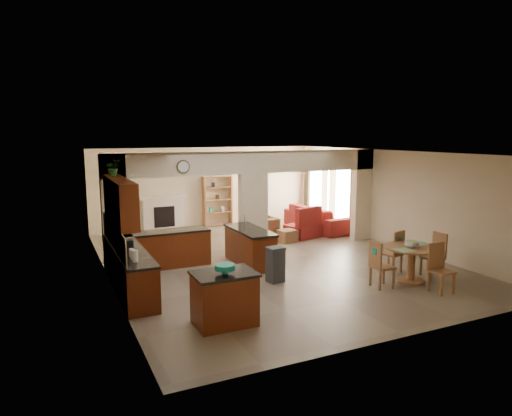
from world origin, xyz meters
name	(u,v)px	position (x,y,z in m)	size (l,w,h in m)	color
floor	(269,260)	(0.00, 0.00, 0.00)	(10.00, 10.00, 0.00)	#756851
ceiling	(270,153)	(0.00, 0.00, 2.80)	(10.00, 10.00, 0.00)	white
wall_back	(206,187)	(0.00, 5.00, 1.40)	(8.00, 8.00, 0.00)	beige
wall_front	(411,253)	(0.00, -5.00, 1.40)	(8.00, 8.00, 0.00)	beige
wall_left	(107,220)	(-4.00, 0.00, 1.40)	(10.00, 10.00, 0.00)	beige
wall_right	(391,198)	(4.00, 0.00, 1.40)	(10.00, 10.00, 0.00)	beige
partition_left_pier	(114,212)	(-3.70, 1.00, 1.40)	(0.60, 0.25, 2.80)	beige
partition_center_pier	(253,213)	(0.00, 1.00, 1.10)	(0.80, 0.25, 2.20)	beige
partition_right_pier	(362,195)	(3.70, 1.00, 1.40)	(0.60, 0.25, 2.80)	beige
partition_header	(253,162)	(0.00, 1.00, 2.50)	(8.00, 0.25, 0.60)	beige
kitchen_counter	(145,260)	(-3.26, -0.25, 0.46)	(2.52, 3.29, 1.48)	#491808
upper_cabinets	(120,201)	(-3.82, -0.80, 1.92)	(0.35, 2.40, 0.90)	#491808
peninsula	(250,247)	(-0.60, -0.11, 0.46)	(0.70, 1.85, 0.91)	#491808
wall_clock	(183,167)	(-2.00, 0.85, 2.45)	(0.34, 0.34, 0.03)	#4C3519
rug	(273,239)	(1.20, 2.10, 0.01)	(1.60, 1.30, 0.01)	brown
fireplace	(163,213)	(-1.60, 4.83, 0.61)	(1.60, 0.35, 1.20)	beige
shelving_unit	(217,201)	(0.35, 4.82, 0.90)	(1.00, 0.32, 1.80)	brown
window_a	(344,196)	(3.97, 2.30, 1.20)	(0.02, 0.90, 1.90)	white
window_b	(317,190)	(3.97, 4.00, 1.20)	(0.02, 0.90, 1.90)	white
glazed_door	(329,197)	(3.97, 3.15, 1.05)	(0.02, 0.70, 2.10)	white
drape_a_left	(354,198)	(3.93, 1.70, 1.20)	(0.10, 0.28, 2.30)	#3D1F18
drape_a_right	(333,194)	(3.93, 2.90, 1.20)	(0.10, 0.28, 2.30)	#3D1F18
drape_b_left	(325,192)	(3.93, 3.40, 1.20)	(0.10, 0.28, 2.30)	#3D1F18
drape_b_right	(307,188)	(3.93, 4.60, 1.20)	(0.10, 0.28, 2.30)	#3D1F18
ceiling_fan	(269,156)	(1.50, 3.00, 2.56)	(1.00, 1.00, 0.10)	white
kitchen_island	(224,298)	(-2.51, -3.28, 0.47)	(1.07, 0.77, 0.93)	#491808
teal_bowl	(225,269)	(-2.52, -3.35, 1.01)	(0.34, 0.34, 0.16)	#169781
trash_can	(275,266)	(-0.65, -1.61, 0.37)	(0.34, 0.29, 0.73)	#2F2F31
dining_table	(412,259)	(2.06, -2.92, 0.53)	(1.19, 1.19, 0.81)	brown
fruit_bowl	(412,244)	(1.99, -2.97, 0.89)	(0.30, 0.30, 0.16)	#95C129
sofa	(318,218)	(3.30, 2.80, 0.40)	(1.08, 2.77, 0.81)	maroon
chaise	(303,231)	(2.21, 1.99, 0.20)	(1.01, 0.82, 0.40)	maroon
armchair	(264,228)	(1.00, 2.32, 0.34)	(0.73, 0.75, 0.68)	maroon
ottoman	(287,236)	(1.43, 1.64, 0.18)	(0.50, 0.50, 0.36)	maroon
plant	(113,168)	(-3.82, -0.08, 2.55)	(0.32, 0.28, 0.36)	#144612
chair_north	(395,250)	(2.21, -2.21, 0.55)	(0.52, 0.52, 1.02)	brown
chair_east	(436,253)	(2.89, -2.81, 0.55)	(0.44, 0.43, 1.02)	brown
chair_south	(439,266)	(2.14, -3.61, 0.55)	(0.43, 0.43, 1.02)	brown
chair_west	(379,263)	(1.17, -2.90, 0.55)	(0.45, 0.45, 1.02)	brown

